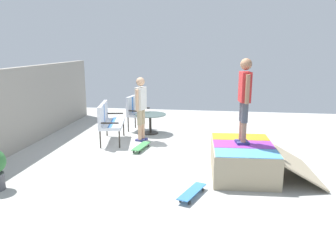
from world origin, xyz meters
TOP-DOWN VIEW (x-y plane):
  - ground_plane at (0.00, 0.00)m, footprint 12.00×12.00m
  - back_wall_cinderblock at (0.00, 4.00)m, footprint 9.00×0.20m
  - skate_ramp at (-0.62, -1.35)m, footprint 1.74×2.07m
  - patio_bench at (1.24, 2.02)m, footprint 1.33×0.77m
  - patio_chair_near_house at (2.58, 1.61)m, footprint 0.70×0.64m
  - patio_table at (2.24, 1.08)m, footprint 0.90×0.90m
  - person_watching at (1.47, 1.18)m, footprint 0.47×0.31m
  - person_skater at (-0.57, -1.29)m, footprint 0.48×0.28m
  - skateboard_by_bench at (0.66, 1.01)m, footprint 0.82×0.33m
  - skateboard_spare at (-1.79, -0.41)m, footprint 0.82×0.46m

SIDE VIEW (x-z plane):
  - ground_plane at x=0.00m, z-range -0.10..0.00m
  - skateboard_by_bench at x=0.66m, z-range 0.03..0.14m
  - skateboard_spare at x=-1.79m, z-range 0.03..0.14m
  - skate_ramp at x=-0.62m, z-range 0.00..0.61m
  - patio_table at x=2.24m, z-range 0.12..0.69m
  - patio_chair_near_house at x=2.58m, z-range 0.10..1.12m
  - patio_bench at x=1.24m, z-range 0.11..1.13m
  - person_watching at x=1.47m, z-range 0.14..1.83m
  - back_wall_cinderblock at x=0.00m, z-range 0.00..1.97m
  - person_skater at x=-0.57m, z-range 0.75..2.38m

